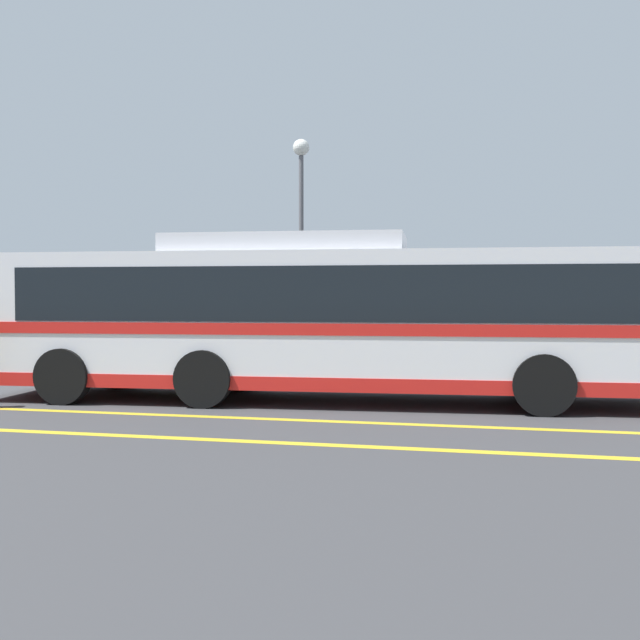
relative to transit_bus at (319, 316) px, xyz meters
name	(u,v)px	position (x,y,z in m)	size (l,w,h in m)	color
ground_plane	(346,400)	(0.47, 0.21, -1.55)	(220.00, 220.00, 0.00)	#38383A
lane_strip_0	(288,420)	(0.02, -2.20, -1.55)	(0.20, 32.32, 0.01)	gold
lane_strip_1	(252,441)	(0.02, -3.99, -1.55)	(0.20, 32.32, 0.01)	gold
curb_strip	(377,363)	(0.02, 7.03, -1.48)	(40.32, 0.36, 0.15)	#99999E
transit_bus	(319,316)	(0.00, 0.00, 0.00)	(12.75, 3.33, 3.04)	silver
parked_car_1	(195,339)	(-4.56, 5.16, -0.76)	(4.46, 2.00, 1.59)	#335B33
street_lamp	(301,204)	(-2.44, 8.21, 3.11)	(0.49, 0.49, 6.57)	#59595E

